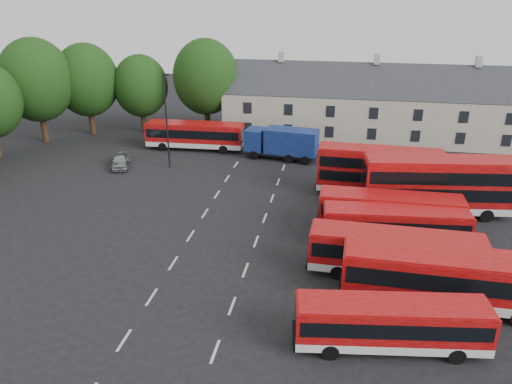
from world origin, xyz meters
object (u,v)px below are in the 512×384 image
bus_dd_south (438,183)px  silver_car (120,160)px  bus_row_a (392,321)px  lamppost (167,119)px  box_truck (282,142)px

bus_dd_south → silver_car: bus_dd_south is taller
bus_row_a → bus_dd_south: 17.93m
bus_dd_south → lamppost: 26.00m
box_truck → silver_car: 16.96m
bus_row_a → lamppost: (-20.32, 24.12, 3.41)m
bus_dd_south → silver_car: 30.69m
box_truck → lamppost: size_ratio=0.83×
silver_car → bus_row_a: bearing=-63.8°
bus_row_a → bus_dd_south: bus_dd_south is taller
bus_row_a → silver_car: (-25.36, 23.36, -0.97)m
silver_car → lamppost: 6.71m
bus_dd_south → lamppost: bearing=157.6°
bus_row_a → bus_dd_south: (4.66, 17.28, 1.08)m
box_truck → lamppost: bearing=-149.1°
bus_dd_south → lamppost: lamppost is taller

